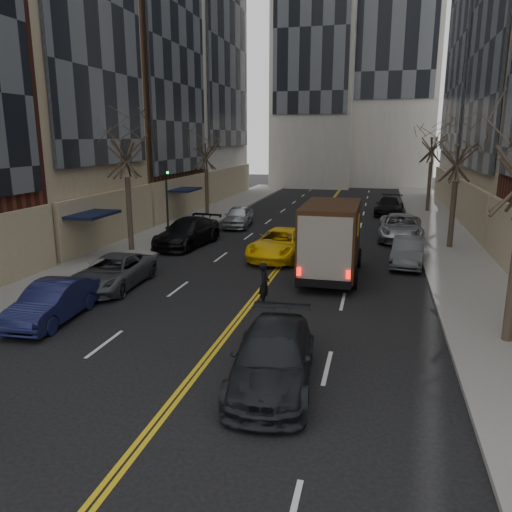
{
  "coord_description": "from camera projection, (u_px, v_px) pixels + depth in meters",
  "views": [
    {
      "loc": [
        4.64,
        -5.09,
        6.36
      ],
      "look_at": [
        0.49,
        11.79,
        2.2
      ],
      "focal_mm": 35.0,
      "sensor_mm": 36.0,
      "label": 1
    }
  ],
  "objects": [
    {
      "name": "sidewalk_left",
      "position": [
        176.0,
        229.0,
        34.94
      ],
      "size": [
        4.0,
        66.0,
        0.15
      ],
      "primitive_type": "cube",
      "color": "slate",
      "rests_on": "ground"
    },
    {
      "name": "sidewalk_right",
      "position": [
        448.0,
        241.0,
        30.76
      ],
      "size": [
        4.0,
        66.0,
        0.15
      ],
      "primitive_type": "cube",
      "color": "slate",
      "rests_on": "ground"
    },
    {
      "name": "streetwall_left",
      "position": [
        97.0,
        9.0,
        36.7
      ],
      "size": [
        14.0,
        49.5,
        36.0
      ],
      "color": "#562319",
      "rests_on": "ground"
    },
    {
      "name": "tree_lf_mid",
      "position": [
        125.0,
        132.0,
        26.76
      ],
      "size": [
        3.2,
        3.2,
        8.91
      ],
      "color": "#382D23",
      "rests_on": "sidewalk_left"
    },
    {
      "name": "tree_lf_far",
      "position": [
        206.0,
        141.0,
        39.17
      ],
      "size": [
        3.2,
        3.2,
        8.12
      ],
      "color": "#382D23",
      "rests_on": "sidewalk_left"
    },
    {
      "name": "tree_rt_mid",
      "position": [
        459.0,
        140.0,
        27.5
      ],
      "size": [
        3.2,
        3.2,
        8.32
      ],
      "color": "#382D23",
      "rests_on": "sidewalk_right"
    },
    {
      "name": "tree_rt_far",
      "position": [
        433.0,
        132.0,
        41.53
      ],
      "size": [
        3.2,
        3.2,
        9.11
      ],
      "color": "#382D23",
      "rests_on": "sidewalk_right"
    },
    {
      "name": "traffic_signal",
      "position": [
        167.0,
        199.0,
        29.2
      ],
      "size": [
        0.29,
        0.26,
        4.7
      ],
      "color": "black",
      "rests_on": "sidewalk_left"
    },
    {
      "name": "ups_truck",
      "position": [
        331.0,
        240.0,
        22.88
      ],
      "size": [
        2.63,
        6.38,
        3.49
      ],
      "rotation": [
        0.0,
        0.0,
        -0.0
      ],
      "color": "black",
      "rests_on": "ground"
    },
    {
      "name": "observer_sedan",
      "position": [
        273.0,
        358.0,
        13.04
      ],
      "size": [
        2.52,
        5.23,
        1.47
      ],
      "rotation": [
        0.0,
        0.0,
        0.09
      ],
      "color": "black",
      "rests_on": "ground"
    },
    {
      "name": "taxi",
      "position": [
        281.0,
        244.0,
        26.77
      ],
      "size": [
        3.18,
        5.81,
        1.54
      ],
      "primitive_type": "imported",
      "rotation": [
        0.0,
        0.0,
        -0.11
      ],
      "color": "yellow",
      "rests_on": "ground"
    },
    {
      "name": "pedestrian",
      "position": [
        265.0,
        284.0,
        19.22
      ],
      "size": [
        0.44,
        0.64,
        1.68
      ],
      "primitive_type": "imported",
      "rotation": [
        0.0,
        0.0,
        1.63
      ],
      "color": "black",
      "rests_on": "ground"
    },
    {
      "name": "parked_lf_b",
      "position": [
        53.0,
        302.0,
        17.54
      ],
      "size": [
        1.78,
        4.36,
        1.41
      ],
      "primitive_type": "imported",
      "rotation": [
        0.0,
        0.0,
        0.07
      ],
      "color": "#111538",
      "rests_on": "ground"
    },
    {
      "name": "parked_lf_c",
      "position": [
        113.0,
        272.0,
        21.48
      ],
      "size": [
        2.48,
        5.04,
        1.38
      ],
      "primitive_type": "imported",
      "rotation": [
        0.0,
        0.0,
        0.04
      ],
      "color": "#44474B",
      "rests_on": "ground"
    },
    {
      "name": "parked_lf_d",
      "position": [
        187.0,
        232.0,
        29.7
      ],
      "size": [
        2.98,
        5.86,
        1.63
      ],
      "primitive_type": "imported",
      "rotation": [
        0.0,
        0.0,
        -0.13
      ],
      "color": "black",
      "rests_on": "ground"
    },
    {
      "name": "parked_lf_e",
      "position": [
        238.0,
        217.0,
        35.97
      ],
      "size": [
        2.13,
        4.55,
        1.51
      ],
      "primitive_type": "imported",
      "rotation": [
        0.0,
        0.0,
        0.08
      ],
      "color": "#ADB0B5",
      "rests_on": "ground"
    },
    {
      "name": "parked_rt_a",
      "position": [
        408.0,
        252.0,
        25.21
      ],
      "size": [
        1.91,
        4.39,
        1.41
      ],
      "primitive_type": "imported",
      "rotation": [
        0.0,
        0.0,
        -0.1
      ],
      "color": "#474B4E",
      "rests_on": "ground"
    },
    {
      "name": "parked_rt_b",
      "position": [
        401.0,
        227.0,
        31.47
      ],
      "size": [
        2.74,
        5.77,
        1.59
      ],
      "primitive_type": "imported",
      "rotation": [
        0.0,
        0.0,
        -0.02
      ],
      "color": "#A3A6AB",
      "rests_on": "ground"
    },
    {
      "name": "parked_rt_c",
      "position": [
        389.0,
        206.0,
        41.62
      ],
      "size": [
        2.61,
        5.36,
        1.5
      ],
      "primitive_type": "imported",
      "rotation": [
        0.0,
        0.0,
        -0.1
      ],
      "color": "black",
      "rests_on": "ground"
    }
  ]
}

